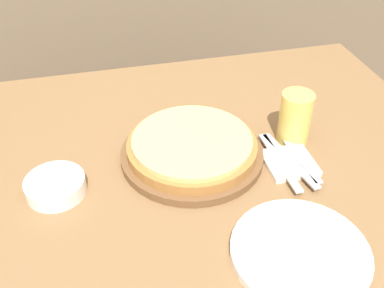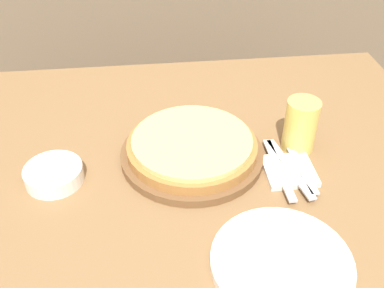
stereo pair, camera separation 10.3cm
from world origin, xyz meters
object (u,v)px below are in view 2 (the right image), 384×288
object	(u,v)px
pizza_on_board	(192,149)
dinner_knife	(290,168)
beer_glass	(301,123)
fork	(279,169)
dinner_plate	(281,262)
spoon	(301,167)
side_bowl	(54,174)

from	to	relation	value
pizza_on_board	dinner_knife	size ratio (longest dim) A/B	1.58
beer_glass	fork	distance (m)	0.13
fork	dinner_knife	bearing A→B (deg)	-0.00
pizza_on_board	fork	size ratio (longest dim) A/B	1.58
dinner_plate	spoon	distance (m)	0.27
pizza_on_board	dinner_plate	xyz separation A→B (m)	(0.12, -0.32, -0.02)
beer_glass	side_bowl	xyz separation A→B (m)	(-0.56, -0.06, -0.05)
fork	dinner_knife	xyz separation A→B (m)	(0.02, -0.00, 0.00)
dinner_plate	side_bowl	bearing A→B (deg)	147.33
pizza_on_board	fork	world-z (taller)	pizza_on_board
fork	dinner_knife	world-z (taller)	same
spoon	pizza_on_board	bearing A→B (deg)	161.59
side_bowl	dinner_knife	world-z (taller)	side_bowl
beer_glass	spoon	bearing A→B (deg)	-102.67
beer_glass	dinner_plate	bearing A→B (deg)	-111.45
dinner_knife	spoon	bearing A→B (deg)	0.00
pizza_on_board	dinner_knife	xyz separation A→B (m)	(0.21, -0.08, -0.01)
beer_glass	dinner_plate	world-z (taller)	beer_glass
spoon	dinner_plate	bearing A→B (deg)	-114.43
dinner_knife	pizza_on_board	bearing A→B (deg)	159.58
dinner_knife	spoon	xyz separation A→B (m)	(0.03, 0.00, 0.00)
spoon	beer_glass	bearing A→B (deg)	77.33
fork	spoon	size ratio (longest dim) A/B	1.17
side_bowl	fork	size ratio (longest dim) A/B	0.60
pizza_on_board	beer_glass	size ratio (longest dim) A/B	2.58
spoon	side_bowl	bearing A→B (deg)	176.49
spoon	fork	bearing A→B (deg)	180.00
beer_glass	fork	world-z (taller)	beer_glass
fork	spoon	xyz separation A→B (m)	(0.05, 0.00, 0.00)
side_bowl	dinner_knife	distance (m)	0.52
dinner_plate	dinner_knife	distance (m)	0.26
side_bowl	spoon	distance (m)	0.55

